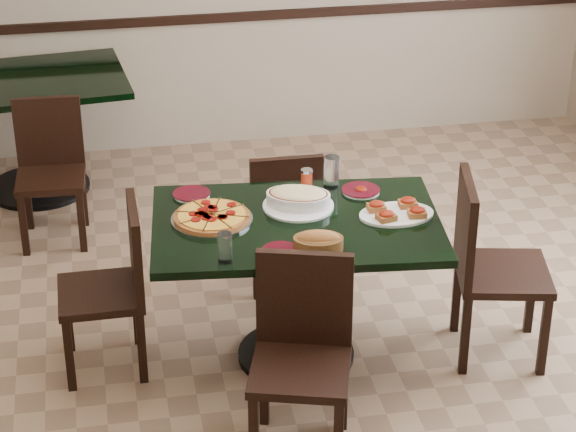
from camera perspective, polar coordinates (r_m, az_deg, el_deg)
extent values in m
plane|color=#896B4F|center=(5.50, 0.96, -7.49)|extent=(5.50, 5.50, 0.00)
cube|color=black|center=(7.56, -3.12, 10.04)|extent=(5.00, 0.03, 0.06)
cube|color=black|center=(5.18, 0.43, -0.46)|extent=(1.41, 0.98, 0.04)
cylinder|color=black|center=(5.36, 0.42, -4.00)|extent=(0.11, 0.11, 0.71)
cylinder|color=black|center=(5.55, 0.41, -7.00)|extent=(0.57, 0.57, 0.03)
cube|color=black|center=(7.07, -13.10, 6.66)|extent=(1.26, 0.97, 0.04)
cylinder|color=black|center=(7.21, -12.79, 3.88)|extent=(0.13, 0.13, 0.71)
cylinder|color=black|center=(7.35, -12.52, 1.45)|extent=(0.64, 0.64, 0.03)
cube|color=black|center=(5.99, -0.34, -0.08)|extent=(0.38, 0.38, 0.04)
cube|color=black|center=(5.74, -0.06, 1.13)|extent=(0.38, 0.04, 0.41)
cube|color=black|center=(6.25, 0.87, -0.96)|extent=(0.04, 0.04, 0.37)
cube|color=black|center=(5.97, 1.44, -2.39)|extent=(0.04, 0.04, 0.37)
cube|color=black|center=(6.20, -2.04, -1.20)|extent=(0.04, 0.04, 0.37)
cube|color=black|center=(5.92, -1.59, -2.66)|extent=(0.04, 0.04, 0.37)
cube|color=black|center=(4.73, 0.63, -7.83)|extent=(0.51, 0.51, 0.04)
cube|color=black|center=(4.75, 0.85, -4.18)|extent=(0.41, 0.15, 0.44)
cube|color=black|center=(5.01, -1.22, -8.62)|extent=(0.05, 0.05, 0.40)
cube|color=black|center=(4.99, 2.83, -8.85)|extent=(0.05, 0.05, 0.40)
cube|color=black|center=(5.45, 10.88, -2.89)|extent=(0.51, 0.51, 0.04)
cube|color=black|center=(5.30, 9.02, -0.54)|extent=(0.13, 0.43, 0.46)
cube|color=black|center=(5.45, 12.88, -5.98)|extent=(0.05, 0.05, 0.42)
cube|color=black|center=(5.39, 8.99, -6.01)|extent=(0.05, 0.05, 0.42)
cube|color=black|center=(5.76, 12.23, -3.95)|extent=(0.05, 0.05, 0.42)
cube|color=black|center=(5.70, 8.56, -3.95)|extent=(0.05, 0.05, 0.42)
cube|color=black|center=(5.35, -9.50, -3.92)|extent=(0.40, 0.40, 0.04)
cube|color=black|center=(5.24, -7.76, -1.59)|extent=(0.04, 0.39, 0.42)
cube|color=black|center=(5.60, -11.12, -5.05)|extent=(0.04, 0.04, 0.38)
cube|color=black|center=(5.60, -7.70, -4.74)|extent=(0.04, 0.04, 0.38)
cube|color=black|center=(5.32, -11.05, -6.95)|extent=(0.04, 0.04, 0.38)
cube|color=black|center=(5.32, -7.44, -6.63)|extent=(0.04, 0.04, 0.38)
cube|color=black|center=(6.55, -11.96, 1.86)|extent=(0.40, 0.40, 0.04)
cube|color=black|center=(6.61, -12.07, 4.26)|extent=(0.39, 0.06, 0.41)
cube|color=black|center=(6.51, -13.28, -0.48)|extent=(0.04, 0.04, 0.37)
cube|color=black|center=(6.80, -13.08, 0.79)|extent=(0.04, 0.04, 0.37)
cube|color=black|center=(6.48, -10.44, -0.31)|extent=(0.04, 0.04, 0.37)
cube|color=black|center=(6.77, -10.36, 0.96)|extent=(0.04, 0.04, 0.37)
cylinder|color=#AEAEB5|center=(5.18, -3.89, -0.16)|extent=(0.38, 0.38, 0.01)
cylinder|color=brown|center=(5.18, -3.89, -0.04)|extent=(0.35, 0.35, 0.02)
cylinder|color=gold|center=(5.17, -3.89, 0.06)|extent=(0.31, 0.31, 0.01)
cylinder|color=white|center=(5.29, 0.52, 0.52)|extent=(0.34, 0.34, 0.01)
ellipsoid|color=beige|center=(5.26, 0.53, 1.14)|extent=(0.31, 0.25, 0.04)
ellipsoid|color=#9C582B|center=(4.90, 1.55, -1.15)|extent=(0.20, 0.12, 0.08)
cylinder|color=white|center=(4.90, -0.37, -1.82)|extent=(0.17, 0.17, 0.01)
cylinder|color=#3A030D|center=(4.90, -0.37, -1.75)|extent=(0.17, 0.17, 0.00)
cylinder|color=white|center=(5.45, 3.72, 1.29)|extent=(0.18, 0.18, 0.01)
cylinder|color=#3A030D|center=(5.44, 3.72, 1.35)|extent=(0.19, 0.19, 0.00)
ellipsoid|color=#981907|center=(5.44, 3.73, 1.38)|extent=(0.06, 0.06, 0.03)
cylinder|color=white|center=(5.42, -4.92, 1.10)|extent=(0.18, 0.18, 0.01)
cylinder|color=#3A030D|center=(5.42, -4.92, 1.17)|extent=(0.18, 0.18, 0.00)
cube|color=white|center=(4.86, -0.23, -2.15)|extent=(0.20, 0.20, 0.00)
cube|color=#AEAEB5|center=(4.86, 0.00, -2.08)|extent=(0.05, 0.15, 0.00)
cylinder|color=white|center=(5.46, 2.22, 2.25)|extent=(0.07, 0.07, 0.16)
cylinder|color=white|center=(4.81, -3.22, -1.61)|extent=(0.06, 0.06, 0.14)
cylinder|color=#BA3B13|center=(5.46, 0.96, 1.86)|extent=(0.05, 0.05, 0.09)
cylinder|color=#AEAEB5|center=(5.44, 0.96, 2.31)|extent=(0.06, 0.06, 0.01)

